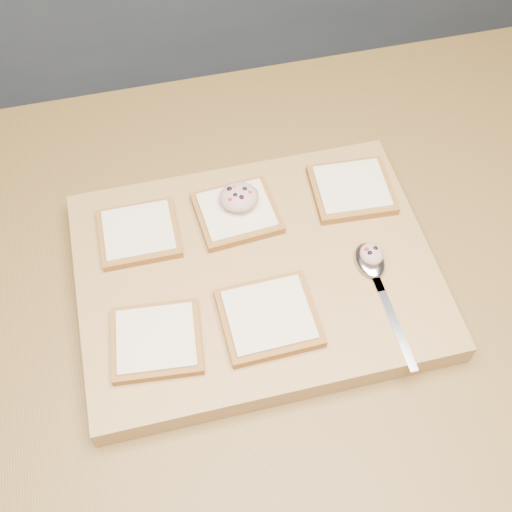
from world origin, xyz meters
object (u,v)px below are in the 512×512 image
Objects in this scene: bread_far_center at (237,212)px; cutting_board at (256,274)px; tuna_salad_dollop at (239,197)px; spoon at (373,269)px.

cutting_board is at bearing -86.00° from bread_far_center.
tuna_salad_dollop is at bearing 90.39° from cutting_board.
tuna_salad_dollop is 0.29× the size of spoon.
bread_far_center is 0.21m from spoon.
cutting_board is at bearing 164.07° from spoon.
bread_far_center is at bearing 94.00° from cutting_board.
tuna_salad_dollop reaches higher than cutting_board.
spoon is at bearing -15.93° from cutting_board.
bread_far_center is 0.61× the size of spoon.
bread_far_center reaches higher than cutting_board.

